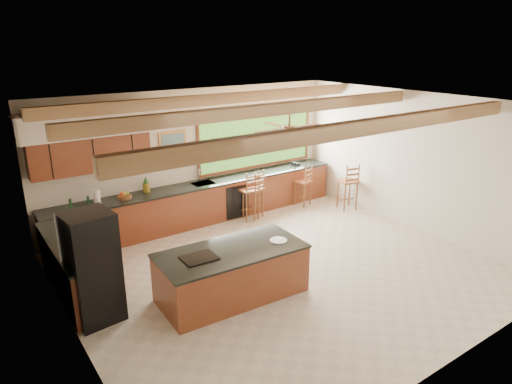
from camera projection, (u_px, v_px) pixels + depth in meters
ground at (282, 270)px, 8.35m from camera, size 7.20×7.20×0.00m
room_shell at (254, 146)px, 8.07m from camera, size 7.27×6.54×3.02m
counter_run at (179, 215)px, 9.72m from camera, size 7.12×3.10×1.28m
island at (232, 273)px, 7.39m from camera, size 2.43×1.23×0.85m
refrigerator at (92, 268)px, 6.64m from camera, size 0.73×0.71×1.70m
bar_stool_a at (254, 190)px, 10.56m from camera, size 0.54×0.54×1.17m
bar_stool_b at (250, 191)px, 10.49m from camera, size 0.42×0.42×1.18m
bar_stool_c at (304, 182)px, 11.42m from camera, size 0.47×0.47×1.03m
bar_stool_d at (350, 182)px, 11.12m from camera, size 0.52×0.52×1.18m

